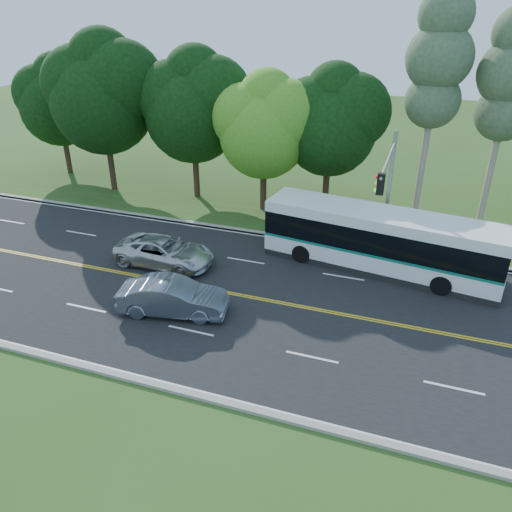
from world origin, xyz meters
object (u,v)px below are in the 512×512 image
(sedan, at_px, (173,297))
(traffic_signal, at_px, (387,185))
(transit_bus, at_px, (380,241))
(suv, at_px, (164,252))

(sedan, bearing_deg, traffic_signal, -58.35)
(sedan, bearing_deg, transit_bus, -59.79)
(traffic_signal, distance_m, sedan, 12.09)
(sedan, height_order, suv, sedan)
(transit_bus, bearing_deg, traffic_signal, 105.48)
(transit_bus, bearing_deg, sedan, -130.34)
(transit_bus, xyz_separation_m, suv, (-11.10, -3.41, -0.85))
(traffic_signal, distance_m, suv, 12.30)
(traffic_signal, height_order, transit_bus, traffic_signal)
(sedan, distance_m, suv, 4.89)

